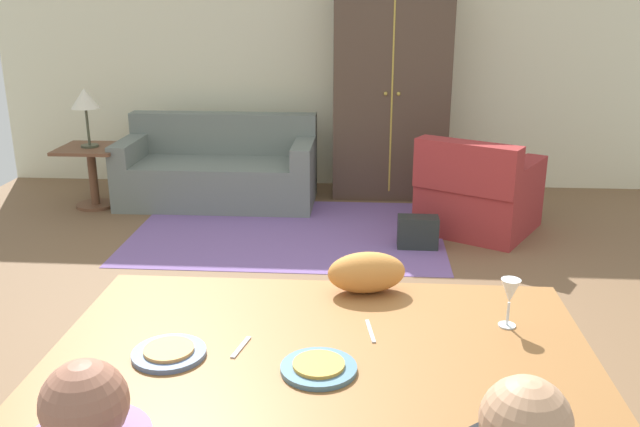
# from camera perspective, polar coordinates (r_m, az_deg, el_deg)

# --- Properties ---
(ground_plane) EXTENTS (7.13, 6.29, 0.02)m
(ground_plane) POSITION_cam_1_polar(r_m,az_deg,el_deg) (4.31, -0.33, -8.72)
(ground_plane) COLOR brown
(back_wall) EXTENTS (7.13, 0.10, 2.70)m
(back_wall) POSITION_cam_1_polar(r_m,az_deg,el_deg) (7.06, 1.69, 13.28)
(back_wall) COLOR #EAE6C1
(back_wall) RESTS_ON ground_plane
(dining_table) EXTENTS (1.86, 1.10, 0.76)m
(dining_table) POSITION_cam_1_polar(r_m,az_deg,el_deg) (2.44, 0.21, -12.22)
(dining_table) COLOR #976233
(dining_table) RESTS_ON ground_plane
(plate_near_man) EXTENTS (0.25, 0.25, 0.02)m
(plate_near_man) POSITION_cam_1_polar(r_m,az_deg,el_deg) (2.38, -12.62, -11.45)
(plate_near_man) COLOR slate
(plate_near_man) RESTS_ON dining_table
(pizza_near_man) EXTENTS (0.17, 0.17, 0.01)m
(pizza_near_man) POSITION_cam_1_polar(r_m,az_deg,el_deg) (2.38, -12.64, -11.13)
(pizza_near_man) COLOR #E29D4F
(pizza_near_man) RESTS_ON plate_near_man
(plate_near_child) EXTENTS (0.25, 0.25, 0.02)m
(plate_near_child) POSITION_cam_1_polar(r_m,az_deg,el_deg) (2.25, -0.11, -12.94)
(plate_near_child) COLOR teal
(plate_near_child) RESTS_ON dining_table
(pizza_near_child) EXTENTS (0.17, 0.17, 0.01)m
(pizza_near_child) POSITION_cam_1_polar(r_m,az_deg,el_deg) (2.24, -0.11, -12.61)
(pizza_near_child) COLOR gold
(pizza_near_child) RESTS_ON plate_near_child
(wine_glass) EXTENTS (0.07, 0.07, 0.19)m
(wine_glass) POSITION_cam_1_polar(r_m,az_deg,el_deg) (2.56, 15.74, -6.49)
(wine_glass) COLOR silver
(wine_glass) RESTS_ON dining_table
(fork) EXTENTS (0.05, 0.15, 0.01)m
(fork) POSITION_cam_1_polar(r_m,az_deg,el_deg) (2.39, -6.69, -11.14)
(fork) COLOR silver
(fork) RESTS_ON dining_table
(knife) EXTENTS (0.04, 0.17, 0.01)m
(knife) POSITION_cam_1_polar(r_m,az_deg,el_deg) (2.49, 4.27, -9.86)
(knife) COLOR silver
(knife) RESTS_ON dining_table
(cat) EXTENTS (0.35, 0.22, 0.17)m
(cat) POSITION_cam_1_polar(r_m,az_deg,el_deg) (2.77, 3.95, -4.99)
(cat) COLOR #D2863D
(cat) RESTS_ON dining_table
(area_rug) EXTENTS (2.60, 1.80, 0.01)m
(area_rug) POSITION_cam_1_polar(r_m,az_deg,el_deg) (5.76, -2.74, -1.52)
(area_rug) COLOR #7A5A9B
(area_rug) RESTS_ON ground_plane
(couch) EXTENTS (1.84, 0.86, 0.82)m
(couch) POSITION_cam_1_polar(r_m,az_deg,el_deg) (6.61, -8.51, 3.56)
(couch) COLOR slate
(couch) RESTS_ON ground_plane
(armchair) EXTENTS (1.16, 1.17, 0.82)m
(armchair) POSITION_cam_1_polar(r_m,az_deg,el_deg) (5.85, 13.16, 1.55)
(armchair) COLOR maroon
(armchair) RESTS_ON ground_plane
(armoire) EXTENTS (1.10, 0.59, 2.10)m
(armoire) POSITION_cam_1_polar(r_m,az_deg,el_deg) (6.70, 6.03, 10.36)
(armoire) COLOR #4E3C2E
(armoire) RESTS_ON ground_plane
(side_table) EXTENTS (0.56, 0.56, 0.58)m
(side_table) POSITION_cam_1_polar(r_m,az_deg,el_deg) (6.71, -18.68, 3.66)
(side_table) COLOR brown
(side_table) RESTS_ON ground_plane
(table_lamp) EXTENTS (0.26, 0.26, 0.54)m
(table_lamp) POSITION_cam_1_polar(r_m,az_deg,el_deg) (6.59, -19.23, 8.98)
(table_lamp) COLOR #404431
(table_lamp) RESTS_ON side_table
(handbag) EXTENTS (0.32, 0.16, 0.26)m
(handbag) POSITION_cam_1_polar(r_m,az_deg,el_deg) (5.42, 8.26, -1.58)
(handbag) COLOR #252B28
(handbag) RESTS_ON ground_plane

